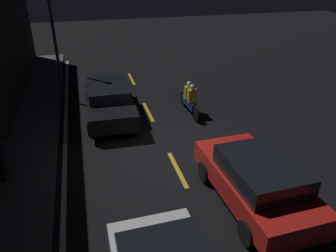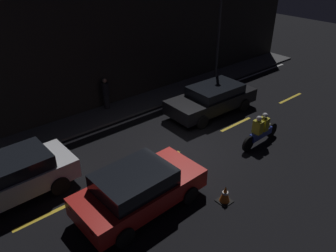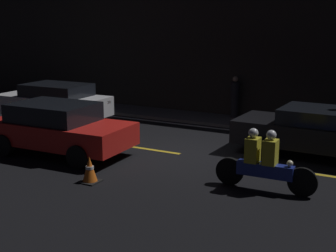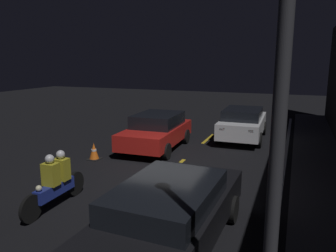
# 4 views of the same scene
# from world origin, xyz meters

# --- Properties ---
(ground_plane) EXTENTS (56.00, 56.00, 0.00)m
(ground_plane) POSITION_xyz_m (0.00, 0.00, 0.00)
(ground_plane) COLOR black
(raised_curb) EXTENTS (28.00, 1.76, 0.10)m
(raised_curb) POSITION_xyz_m (0.00, 4.59, 0.05)
(raised_curb) COLOR #4C4C4F
(raised_curb) RESTS_ON ground
(lane_dash_a) EXTENTS (2.00, 0.14, 0.01)m
(lane_dash_a) POSITION_xyz_m (-10.00, 0.00, 0.00)
(lane_dash_a) COLOR gold
(lane_dash_a) RESTS_ON ground
(lane_dash_b) EXTENTS (2.00, 0.14, 0.01)m
(lane_dash_b) POSITION_xyz_m (-5.50, 0.00, 0.00)
(lane_dash_b) COLOR gold
(lane_dash_b) RESTS_ON ground
(lane_dash_c) EXTENTS (2.00, 0.14, 0.01)m
(lane_dash_c) POSITION_xyz_m (-1.00, 0.00, 0.00)
(lane_dash_c) COLOR gold
(lane_dash_c) RESTS_ON ground
(lane_dash_d) EXTENTS (2.00, 0.14, 0.01)m
(lane_dash_d) POSITION_xyz_m (3.50, 0.00, 0.00)
(lane_dash_d) COLOR gold
(lane_dash_d) RESTS_ON ground
(lane_solid_kerb) EXTENTS (25.20, 0.14, 0.01)m
(lane_solid_kerb) POSITION_xyz_m (0.00, 3.46, 0.00)
(lane_solid_kerb) COLOR silver
(lane_solid_kerb) RESTS_ON ground
(sedan_white) EXTENTS (4.23, 1.98, 1.45)m
(sedan_white) POSITION_xyz_m (-5.95, 1.49, 0.78)
(sedan_white) COLOR silver
(sedan_white) RESTS_ON ground
(taxi_red) EXTENTS (4.16, 2.11, 1.44)m
(taxi_red) POSITION_xyz_m (-3.06, -1.56, 0.76)
(taxi_red) COLOR red
(taxi_red) RESTS_ON ground
(van_black) EXTENTS (4.64, 2.06, 1.36)m
(van_black) POSITION_xyz_m (3.55, 1.61, 0.74)
(van_black) COLOR black
(van_black) RESTS_ON ground
(motorcycle) EXTENTS (2.30, 0.37, 1.39)m
(motorcycle) POSITION_xyz_m (2.91, -1.70, 0.65)
(motorcycle) COLOR black
(motorcycle) RESTS_ON ground
(traffic_cone_near) EXTENTS (0.45, 0.45, 0.62)m
(traffic_cone_near) POSITION_xyz_m (-0.79, -3.10, 0.30)
(traffic_cone_near) COLOR black
(traffic_cone_near) RESTS_ON ground
(street_lamp) EXTENTS (0.28, 0.28, 5.76)m
(street_lamp) POSITION_xyz_m (5.88, 3.56, 3.24)
(street_lamp) COLOR #333338
(street_lamp) RESTS_ON ground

